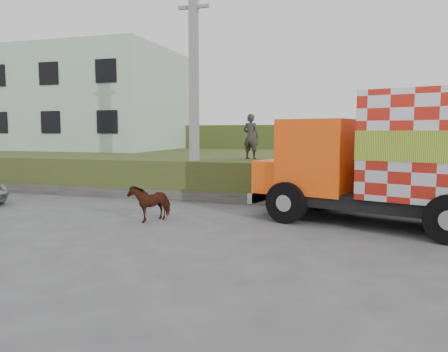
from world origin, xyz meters
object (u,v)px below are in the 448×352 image
(utility_pole, at_px, (194,93))
(pedestrian, at_px, (251,136))
(cow, at_px, (150,202))
(cargo_truck, at_px, (422,159))

(utility_pole, height_order, pedestrian, utility_pole)
(utility_pole, relative_size, cow, 6.26)
(utility_pole, distance_m, cargo_truck, 8.49)
(utility_pole, xyz_separation_m, pedestrian, (1.82, 1.61, -1.66))
(cow, relative_size, pedestrian, 0.70)
(cargo_truck, distance_m, cow, 7.66)
(pedestrian, bearing_deg, utility_pole, 51.98)
(utility_pole, height_order, cargo_truck, utility_pole)
(utility_pole, relative_size, pedestrian, 4.38)
(utility_pole, distance_m, cow, 5.38)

